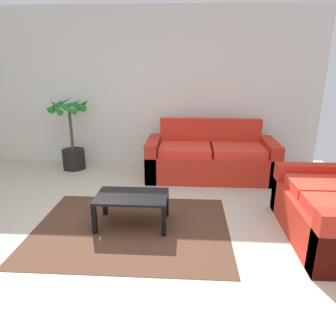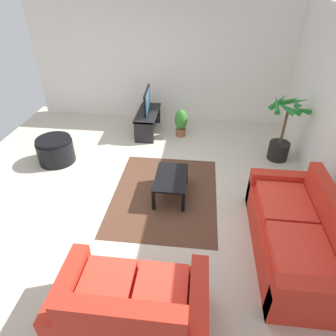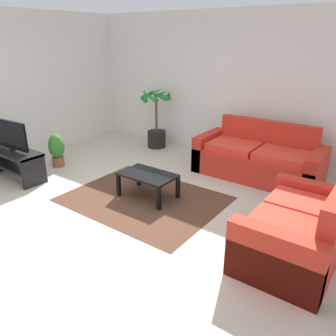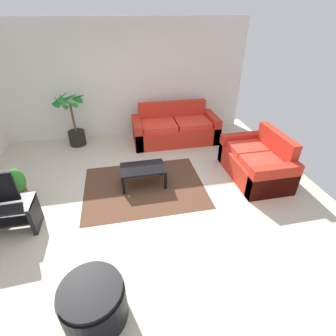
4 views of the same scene
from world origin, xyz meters
TOP-DOWN VIEW (x-y plane):
  - ground_plane at (0.00, 0.00)m, footprint 6.60×6.60m
  - wall_back at (0.00, 3.00)m, footprint 6.00×0.06m
  - couch_main at (1.09, 2.28)m, footprint 2.05×0.90m
  - couch_loveseat at (2.28, 0.43)m, footprint 0.90×1.48m
  - coffee_table at (0.09, 0.58)m, footprint 0.81×0.51m
  - area_rug at (0.09, 0.48)m, footprint 2.20×1.70m
  - potted_palm at (-1.29, 2.55)m, footprint 0.79×0.75m

SIDE VIEW (x-z plane):
  - ground_plane at x=0.00m, z-range 0.00..0.00m
  - area_rug at x=0.09m, z-range 0.00..0.01m
  - couch_loveseat at x=2.28m, z-range -0.15..0.75m
  - couch_main at x=1.09m, z-range -0.15..0.75m
  - coffee_table at x=0.09m, z-range 0.13..0.50m
  - potted_palm at x=-1.29m, z-range -0.08..1.18m
  - wall_back at x=0.00m, z-range 0.00..2.70m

